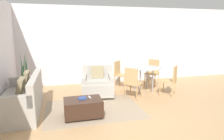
# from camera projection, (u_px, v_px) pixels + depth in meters

# --- Properties ---
(ground_plane) EXTENTS (20.00, 20.00, 0.00)m
(ground_plane) POSITION_uv_depth(u_px,v_px,m) (133.00, 121.00, 4.30)
(ground_plane) COLOR tan
(wall_back) EXTENTS (12.00, 0.06, 2.75)m
(wall_back) POSITION_uv_depth(u_px,v_px,m) (101.00, 45.00, 7.25)
(wall_back) COLOR white
(wall_back) RESTS_ON ground_plane
(area_rug) EXTENTS (2.33, 1.74, 0.01)m
(area_rug) POSITION_uv_depth(u_px,v_px,m) (94.00, 109.00, 4.94)
(area_rug) COLOR gray
(area_rug) RESTS_ON ground_plane
(couch) EXTENTS (0.85, 1.80, 0.92)m
(couch) POSITION_uv_depth(u_px,v_px,m) (23.00, 100.00, 4.63)
(couch) COLOR #B2ADA3
(couch) RESTS_ON ground_plane
(armchair) EXTENTS (1.03, 0.99, 0.88)m
(armchair) POSITION_uv_depth(u_px,v_px,m) (98.00, 84.00, 5.91)
(armchair) COLOR #B2ADA3
(armchair) RESTS_ON ground_plane
(ottoman) EXTENTS (0.83, 0.57, 0.41)m
(ottoman) POSITION_uv_depth(u_px,v_px,m) (83.00, 107.00, 4.46)
(ottoman) COLOR #382319
(ottoman) RESTS_ON ground_plane
(book_stack) EXTENTS (0.18, 0.17, 0.03)m
(book_stack) POSITION_uv_depth(u_px,v_px,m) (82.00, 98.00, 4.47)
(book_stack) COLOR #2D478C
(book_stack) RESTS_ON ottoman
(tv_remote_primary) EXTENTS (0.06, 0.17, 0.01)m
(tv_remote_primary) POSITION_uv_depth(u_px,v_px,m) (90.00, 97.00, 4.57)
(tv_remote_primary) COLOR #B7B7BC
(tv_remote_primary) RESTS_ON ottoman
(potted_plant) EXTENTS (0.33, 0.33, 1.39)m
(potted_plant) POSITION_uv_depth(u_px,v_px,m) (26.00, 86.00, 5.76)
(potted_plant) COLOR maroon
(potted_plant) RESTS_ON ground_plane
(dining_table) EXTENTS (1.08, 1.08, 0.78)m
(dining_table) POSITION_uv_depth(u_px,v_px,m) (144.00, 70.00, 6.28)
(dining_table) COLOR #99A8AD
(dining_table) RESTS_ON ground_plane
(dining_chair_near_left) EXTENTS (0.59, 0.59, 0.90)m
(dining_chair_near_left) POSITION_uv_depth(u_px,v_px,m) (132.00, 81.00, 5.58)
(dining_chair_near_left) COLOR tan
(dining_chair_near_left) RESTS_ON ground_plane
(dining_chair_near_right) EXTENTS (0.59, 0.59, 0.90)m
(dining_chair_near_right) POSITION_uv_depth(u_px,v_px,m) (171.00, 78.00, 5.89)
(dining_chair_near_right) COLOR tan
(dining_chair_near_right) RESTS_ON ground_plane
(dining_chair_far_left) EXTENTS (0.59, 0.59, 0.90)m
(dining_chair_far_left) POSITION_uv_depth(u_px,v_px,m) (120.00, 72.00, 6.74)
(dining_chair_far_left) COLOR tan
(dining_chair_far_left) RESTS_ON ground_plane
(dining_chair_far_right) EXTENTS (0.59, 0.59, 0.90)m
(dining_chair_far_right) POSITION_uv_depth(u_px,v_px,m) (153.00, 71.00, 7.04)
(dining_chair_far_right) COLOR tan
(dining_chair_far_right) RESTS_ON ground_plane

